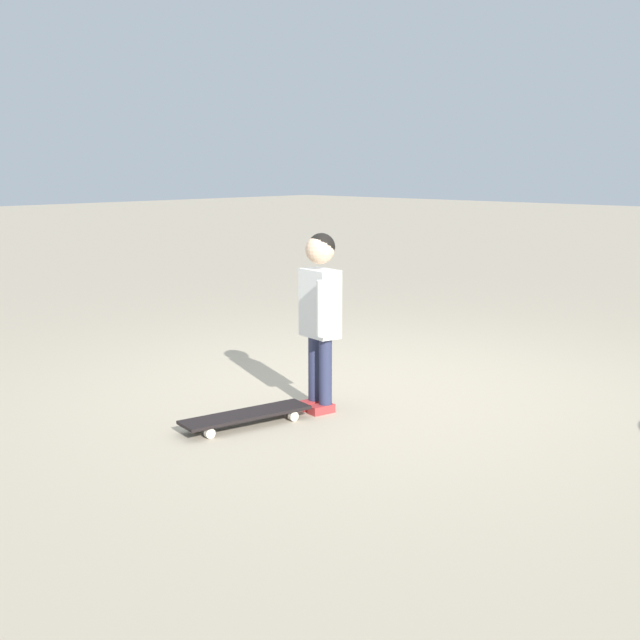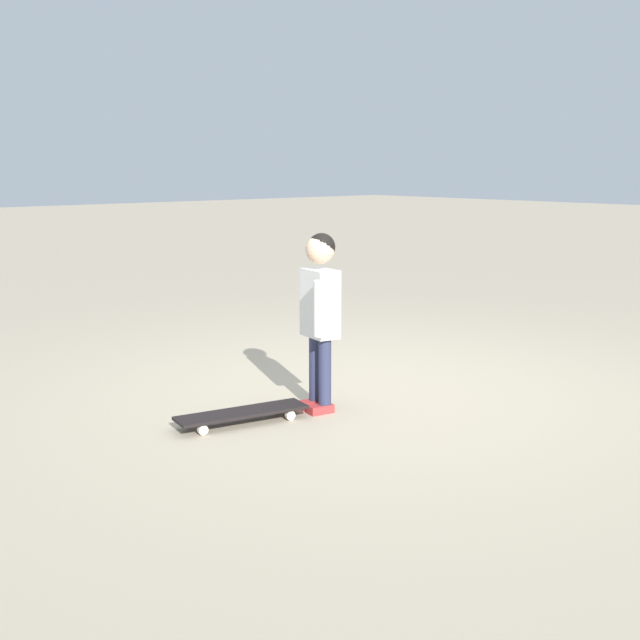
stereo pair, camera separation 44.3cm
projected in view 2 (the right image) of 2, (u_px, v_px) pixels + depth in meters
name	position (u px, v px, depth m)	size (l,w,h in m)	color
ground_plane	(376.00, 389.00, 5.41)	(50.00, 50.00, 0.00)	tan
child_person	(320.00, 302.00, 4.83)	(0.34, 0.27, 1.06)	#2D3351
skateboard	(242.00, 413.00, 4.68)	(0.34, 0.79, 0.07)	black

